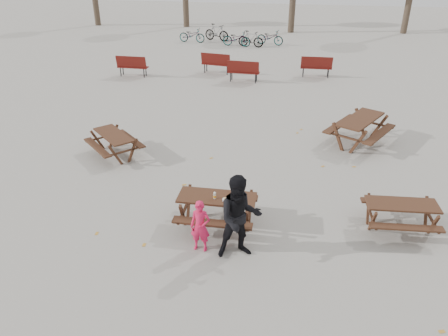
% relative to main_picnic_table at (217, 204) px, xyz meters
% --- Properties ---
extents(ground, '(80.00, 80.00, 0.00)m').
position_rel_main_picnic_table_xyz_m(ground, '(0.00, 0.00, -0.59)').
color(ground, gray).
rests_on(ground, ground).
extents(main_picnic_table, '(1.80, 1.45, 0.78)m').
position_rel_main_picnic_table_xyz_m(main_picnic_table, '(0.00, 0.00, 0.00)').
color(main_picnic_table, '#331C12').
rests_on(main_picnic_table, ground).
extents(food_tray, '(0.18, 0.11, 0.03)m').
position_rel_main_picnic_table_xyz_m(food_tray, '(0.24, -0.13, 0.21)').
color(food_tray, silver).
rests_on(food_tray, main_picnic_table).
extents(bread_roll, '(0.14, 0.06, 0.05)m').
position_rel_main_picnic_table_xyz_m(bread_roll, '(0.24, -0.13, 0.25)').
color(bread_roll, tan).
rests_on(bread_roll, food_tray).
extents(soda_bottle, '(0.07, 0.07, 0.17)m').
position_rel_main_picnic_table_xyz_m(soda_bottle, '(-0.03, -0.09, 0.26)').
color(soda_bottle, silver).
rests_on(soda_bottle, main_picnic_table).
extents(child, '(0.45, 0.30, 1.20)m').
position_rel_main_picnic_table_xyz_m(child, '(-0.19, -0.97, 0.01)').
color(child, '#E11C4D').
rests_on(child, ground).
extents(adult, '(1.10, 0.98, 1.90)m').
position_rel_main_picnic_table_xyz_m(adult, '(0.66, -1.01, 0.36)').
color(adult, black).
rests_on(adult, ground).
extents(picnic_table_east, '(1.68, 1.39, 0.69)m').
position_rel_main_picnic_table_xyz_m(picnic_table_east, '(4.21, 0.54, -0.24)').
color(picnic_table_east, '#331C12').
rests_on(picnic_table_east, ground).
extents(picnic_table_north, '(2.12, 2.11, 0.71)m').
position_rel_main_picnic_table_xyz_m(picnic_table_north, '(-3.82, 3.18, -0.23)').
color(picnic_table_north, '#331C12').
rests_on(picnic_table_north, ground).
extents(picnic_table_far, '(2.44, 2.59, 0.88)m').
position_rel_main_picnic_table_xyz_m(picnic_table_far, '(3.78, 5.36, -0.15)').
color(picnic_table_far, '#331C12').
rests_on(picnic_table_far, ground).
extents(park_bench_row, '(10.43, 1.94, 1.03)m').
position_rel_main_picnic_table_xyz_m(park_bench_row, '(-1.74, 12.41, -0.07)').
color(park_bench_row, maroon).
rests_on(park_bench_row, ground).
extents(bicycle_row, '(6.89, 2.47, 1.07)m').
position_rel_main_picnic_table_xyz_m(bicycle_row, '(-2.60, 19.90, -0.11)').
color(bicycle_row, black).
rests_on(bicycle_row, ground).
extents(fallen_leaves, '(11.00, 11.00, 0.01)m').
position_rel_main_picnic_table_xyz_m(fallen_leaves, '(0.50, 2.50, -0.58)').
color(fallen_leaves, '#BF872D').
rests_on(fallen_leaves, ground).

